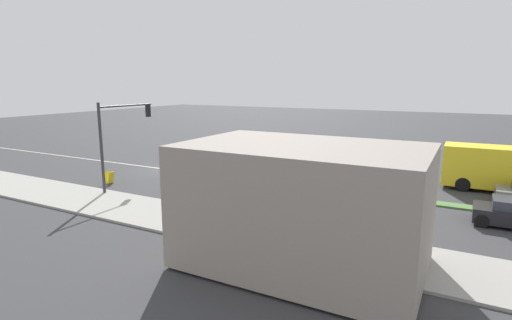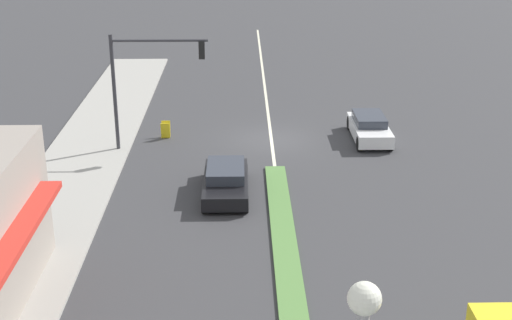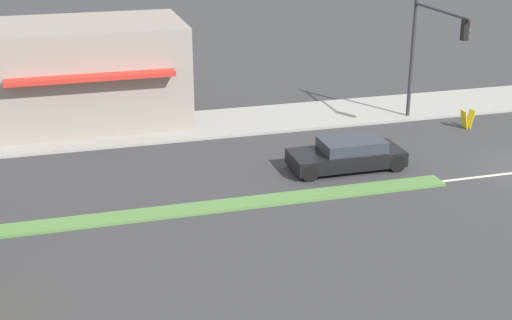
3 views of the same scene
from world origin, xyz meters
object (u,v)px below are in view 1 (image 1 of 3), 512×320
Objects in this scene: delivery_truck at (503,169)px; suv_black at (223,177)px; warning_aframe_sign at (110,177)px; van_white at (203,153)px; pedestrian at (229,210)px; traffic_signal_main at (118,130)px.

delivery_truck reaches higher than suv_black.
warning_aframe_sign is 7.92m from suv_black.
suv_black is at bearing 43.35° from van_white.
pedestrian is 2.00× the size of warning_aframe_sign.
pedestrian is at bearing 39.47° from van_white.
traffic_signal_main is 11.69m from van_white.
pedestrian is at bearing 72.68° from warning_aframe_sign.
traffic_signal_main reaches higher than delivery_truck.
van_white is (-14.21, -11.70, -0.38)m from pedestrian.
traffic_signal_main is 11.09m from pedestrian.
suv_black is (7.20, -16.58, -0.88)m from delivery_truck.
van_white reaches higher than suv_black.
suv_black is at bearing -145.04° from pedestrian.
suv_black reaches higher than warning_aframe_sign.
traffic_signal_main is at bearing 69.62° from warning_aframe_sign.
pedestrian is (3.08, 10.25, -2.90)m from traffic_signal_main.
pedestrian is 0.38× the size of suv_black.
pedestrian is 18.40m from delivery_truck.
delivery_truck is 18.10m from suv_black.
suv_black is 1.05× the size of van_white.
warning_aframe_sign is (-0.70, -1.89, -3.47)m from traffic_signal_main.
warning_aframe_sign is at bearing -107.32° from pedestrian.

